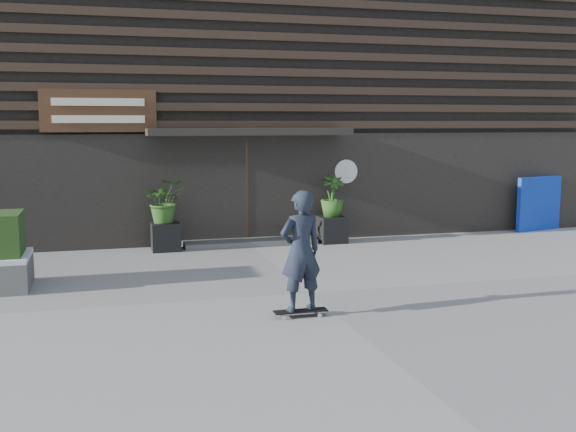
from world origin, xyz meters
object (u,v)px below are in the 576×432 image
object	(u,v)px
skateboarder	(301,251)
planter_pot_left	(166,237)
blue_tarp	(539,204)
planter_pot_right	(332,229)

from	to	relation	value
skateboarder	planter_pot_left	bearing A→B (deg)	103.63
planter_pot_left	blue_tarp	xyz separation A→B (m)	(9.50, 0.30, 0.39)
planter_pot_right	blue_tarp	xyz separation A→B (m)	(5.70, 0.30, 0.39)
planter_pot_left	skateboarder	world-z (taller)	skateboarder
blue_tarp	skateboarder	bearing A→B (deg)	-157.71
planter_pot_left	skateboarder	size ratio (longest dim) A/B	0.33
planter_pot_right	blue_tarp	distance (m)	5.72
planter_pot_left	planter_pot_right	world-z (taller)	same
planter_pot_left	planter_pot_right	distance (m)	3.80
planter_pot_left	skateboarder	bearing A→B (deg)	-76.37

